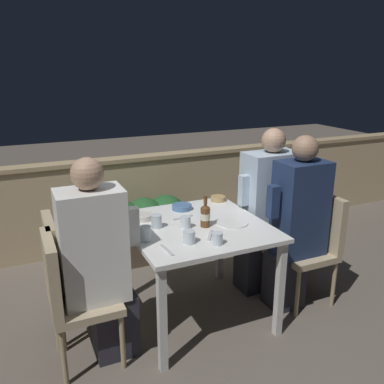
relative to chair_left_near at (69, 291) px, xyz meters
name	(u,v)px	position (x,y,z in m)	size (l,w,h in m)	color
ground_plane	(196,315)	(0.92, 0.15, -0.52)	(16.00, 16.00, 0.00)	#665B51
parapet_wall	(137,200)	(0.92, 1.64, -0.05)	(9.00, 0.18, 0.93)	tan
dining_table	(196,236)	(0.92, 0.15, 0.13)	(0.95, 0.98, 0.74)	white
planter_hedge	(146,225)	(0.88, 1.24, -0.18)	(0.81, 0.47, 0.61)	brown
chair_left_near	(69,291)	(0.00, 0.00, 0.00)	(0.41, 0.41, 0.87)	tan
person_white_polo	(99,262)	(0.19, 0.00, 0.15)	(0.48, 0.26, 1.32)	#282833
chair_left_far	(67,267)	(0.03, 0.32, 0.00)	(0.41, 0.41, 0.87)	tan
chair_right_near	(314,238)	(1.87, 0.01, 0.00)	(0.41, 0.41, 0.87)	tan
person_navy_jumper	(296,223)	(1.68, 0.01, 0.16)	(0.47, 0.26, 1.34)	#282833
chair_right_far	(284,226)	(1.82, 0.32, 0.00)	(0.41, 0.41, 0.87)	tan
person_blue_shirt	(267,211)	(1.63, 0.32, 0.16)	(0.51, 0.26, 1.35)	#282833
beer_bottle	(205,215)	(0.96, 0.09, 0.31)	(0.07, 0.07, 0.22)	brown
plate_0	(232,223)	(1.16, 0.07, 0.23)	(0.23, 0.23, 0.01)	white
bowl_0	(182,207)	(0.95, 0.49, 0.24)	(0.15, 0.15, 0.04)	#4C709E
bowl_1	(142,216)	(0.60, 0.41, 0.24)	(0.16, 0.16, 0.04)	beige
bowl_2	(218,198)	(1.30, 0.56, 0.24)	(0.12, 0.12, 0.04)	tan
glass_cup_0	(186,222)	(0.82, 0.13, 0.26)	(0.07, 0.07, 0.08)	silver
glass_cup_1	(146,234)	(0.51, 0.03, 0.27)	(0.07, 0.07, 0.10)	silver
glass_cup_2	(189,237)	(0.74, -0.11, 0.26)	(0.08, 0.08, 0.08)	silver
glass_cup_3	(217,239)	(0.90, -0.20, 0.26)	(0.07, 0.07, 0.08)	silver
glass_cup_4	(157,221)	(0.64, 0.21, 0.27)	(0.07, 0.07, 0.09)	silver
fork_0	(167,250)	(0.58, -0.16, 0.22)	(0.03, 0.17, 0.01)	silver
fork_1	(210,235)	(0.92, -0.07, 0.22)	(0.11, 0.15, 0.01)	silver
fork_2	(183,218)	(0.88, 0.31, 0.22)	(0.17, 0.05, 0.01)	silver
potted_plant	(282,215)	(2.11, 0.74, -0.09)	(0.40, 0.40, 0.69)	#B2A899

